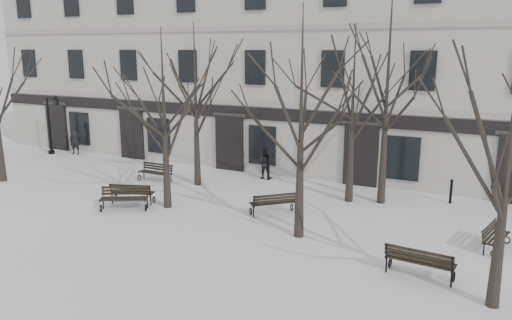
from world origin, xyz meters
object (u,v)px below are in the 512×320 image
Objects in this scene: tree_3 at (511,138)px; bench_5 at (494,236)px; lamp_post at (52,120)px; bench_0 at (124,197)px; bench_1 at (132,192)px; tree_2 at (301,96)px; bench_2 at (420,261)px; bench_3 at (156,172)px; bench_4 at (274,202)px; tree_1 at (163,98)px.

tree_3 is 5.59m from bench_5.
bench_0 is at bearing -30.63° from lamp_post.
tree_2 is at bearing 158.95° from bench_1.
bench_2 is (4.20, -1.50, -4.32)m from tree_2.
bench_2 is at bearing -20.61° from bench_3.
bench_2 is 23.96m from lamp_post.
bench_2 is (11.80, -1.92, 0.03)m from bench_1.
bench_2 is (-1.91, 0.81, -3.78)m from tree_3.
tree_3 is 14.11m from bench_0.
bench_2 is at bearing -18.81° from lamp_post.
bench_2 reaches higher than bench_4.
tree_1 is 1.04× the size of tree_3.
bench_1 is at bearing 79.44° from bench_0.
tree_3 is at bearing -19.15° from lamp_post.
lamp_post is (-11.09, 6.57, 1.57)m from bench_0.
tree_2 is at bearing 119.10° from bench_5.
bench_2 is at bearing 152.91° from bench_1.
lamp_post is at bearing -58.14° from bench_4.
tree_1 is 4.12× the size of bench_4.
tree_1 is at bearing -45.19° from bench_3.
bench_3 is at bearing -16.49° from bench_2.
bench_0 is at bearing -68.00° from bench_3.
bench_2 is (11.54, -1.14, 0.01)m from bench_0.
tree_1 is 4.30m from bench_0.
lamp_post reaches higher than bench_2.
bench_3 is (-2.90, 3.03, -3.98)m from tree_1.
lamp_post is (-24.54, 8.52, -2.22)m from tree_3.
bench_1 is (-1.60, -0.27, -3.97)m from tree_1.
tree_2 reaches higher than lamp_post.
bench_3 is at bearing 82.21° from bench_0.
tree_2 is 8.76m from bench_1.
bench_1 reaches higher than bench_3.
tree_2 is 19.64m from lamp_post.
tree_3 is at bearing 109.68° from bench_4.
tree_1 reaches higher than bench_3.
tree_2 is 6.21m from bench_2.
bench_0 is at bearing -142.02° from tree_1.
tree_1 reaches higher than bench_5.
tree_3 is (6.11, -2.31, -0.54)m from tree_2.
bench_3 is 1.06× the size of bench_5.
bench_1 is 12.39m from lamp_post.
tree_2 is 3.99× the size of bench_2.
lamp_post reaches higher than bench_1.
bench_3 is 0.49× the size of lamp_post.
bench_0 is 0.82m from bench_1.
bench_5 is (-0.05, 4.04, -3.86)m from tree_3.
bench_4 reaches higher than bench_3.
lamp_post is at bearing -45.93° from bench_1.
bench_2 is 1.10× the size of bench_3.
bench_1 is 3.55m from bench_3.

